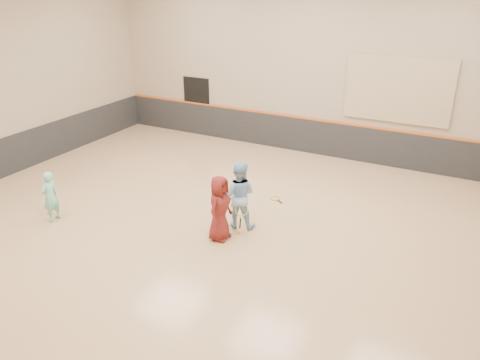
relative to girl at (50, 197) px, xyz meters
The scene contains 14 objects.
room 4.30m from the girl, 23.26° to the left, with size 15.04×12.04×6.22m.
wainscot_back 8.63m from the girl, 62.75° to the left, with size 14.90×0.04×1.20m, color #232326.
wainscot_left 3.91m from the girl, 154.25° to the left, with size 0.04×11.90×1.20m, color #232326.
accent_stripe 8.63m from the girl, 62.72° to the left, with size 14.90×0.03×0.06m, color #D85914.
acoustic_panel 10.37m from the girl, 48.57° to the left, with size 3.20×0.08×2.00m, color tan.
doorway 7.71m from the girl, 94.10° to the left, with size 1.10×0.05×2.20m, color black.
girl is the anchor object (origin of this frame).
instructor 4.71m from the girl, 23.89° to the left, with size 0.82×0.64×1.69m, color #93BEE3.
young_man 4.34m from the girl, 15.74° to the left, with size 0.77×0.50×1.58m, color maroon.
held_racket 4.79m from the girl, 20.52° to the left, with size 0.40×0.40×0.66m, color #B6D22E, non-canonical shape.
spare_racket 5.86m from the girl, 39.83° to the left, with size 0.62×0.62×0.06m, color #A0C32A, non-canonical shape.
ball_under_racket 4.78m from the girl, 19.21° to the left, with size 0.07×0.07×0.07m, color #D0E034.
ball_in_hand 4.38m from the girl, 13.97° to the left, with size 0.07×0.07×0.07m, color #DAEF37.
ball_beside_spare 4.74m from the girl, 61.32° to the left, with size 0.07×0.07×0.07m, color #C6DA32.
Camera 1 is at (5.08, -8.78, 5.68)m, focal length 35.00 mm.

